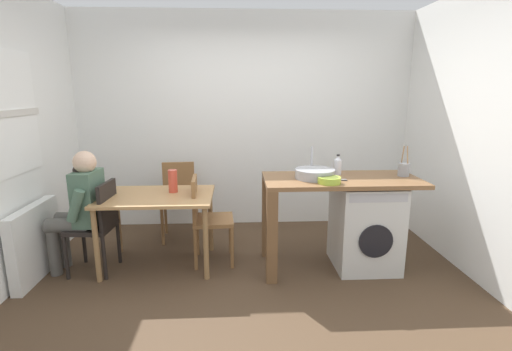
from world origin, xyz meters
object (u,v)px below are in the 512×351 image
at_px(seated_person, 80,206).
at_px(chair_spare_by_wall, 179,196).
at_px(chair_opposite, 206,215).
at_px(vase, 173,181).
at_px(dining_table, 157,204).
at_px(chair_person_seat, 98,222).
at_px(utensil_crock, 404,169).
at_px(mixing_bowl, 329,180).
at_px(washing_machine, 365,225).
at_px(bottle_tall_green, 338,165).

bearing_deg(seated_person, chair_spare_by_wall, -38.59).
bearing_deg(chair_opposite, vase, -102.39).
xyz_separation_m(dining_table, chair_person_seat, (-0.55, -0.11, -0.14)).
bearing_deg(chair_person_seat, chair_spare_by_wall, -31.95).
bearing_deg(utensil_crock, seated_person, -179.69).
distance_m(utensil_crock, vase, 2.30).
bearing_deg(dining_table, mixing_bowl, -11.30).
bearing_deg(mixing_bowl, seated_person, 174.32).
relative_size(chair_person_seat, chair_opposite, 1.00).
bearing_deg(mixing_bowl, washing_machine, 24.48).
bearing_deg(chair_opposite, bottle_tall_green, 86.25).
distance_m(dining_table, washing_machine, 2.08).
distance_m(chair_opposite, vase, 0.48).
relative_size(seated_person, vase, 5.25).
bearing_deg(chair_spare_by_wall, chair_person_seat, 49.24).
bearing_deg(chair_opposite, chair_person_seat, -84.56).
relative_size(chair_spare_by_wall, mixing_bowl, 4.25).
bearing_deg(washing_machine, chair_person_seat, 179.48).
bearing_deg(chair_person_seat, utensil_crock, -85.37).
bearing_deg(vase, seated_person, -167.24).
height_order(seated_person, vase, seated_person).
distance_m(chair_opposite, mixing_bowl, 1.30).
height_order(dining_table, chair_person_seat, chair_person_seat).
bearing_deg(washing_machine, mixing_bowl, -155.52).
bearing_deg(bottle_tall_green, chair_spare_by_wall, 156.46).
bearing_deg(dining_table, chair_opposite, 5.54).
bearing_deg(seated_person, chair_person_seat, -90.00).
height_order(bottle_tall_green, vase, bottle_tall_green).
relative_size(washing_machine, utensil_crock, 2.87).
distance_m(chair_opposite, chair_spare_by_wall, 0.82).
bearing_deg(bottle_tall_green, chair_person_seat, -176.74).
distance_m(chair_person_seat, utensil_crock, 3.02).
height_order(dining_table, bottle_tall_green, bottle_tall_green).
xyz_separation_m(dining_table, washing_machine, (2.07, -0.13, -0.21)).
distance_m(dining_table, bottle_tall_green, 1.84).
xyz_separation_m(dining_table, bottle_tall_green, (1.81, 0.03, 0.37)).
distance_m(washing_machine, utensil_crock, 0.67).
bearing_deg(chair_opposite, washing_machine, 80.74).
bearing_deg(seated_person, chair_opposite, -79.17).
xyz_separation_m(chair_spare_by_wall, utensil_crock, (2.34, -0.85, 0.48)).
xyz_separation_m(dining_table, chair_opposite, (0.48, 0.05, -0.14)).
bearing_deg(washing_machine, chair_spare_by_wall, 155.43).
bearing_deg(vase, chair_person_seat, -163.56).
distance_m(dining_table, utensil_crock, 2.46).
distance_m(seated_person, utensil_crock, 3.16).
bearing_deg(utensil_crock, bottle_tall_green, 170.53).
height_order(dining_table, chair_opposite, chair_opposite).
relative_size(chair_person_seat, seated_person, 0.75).
bearing_deg(mixing_bowl, chair_spare_by_wall, 144.47).
xyz_separation_m(seated_person, utensil_crock, (3.14, 0.02, 0.32)).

